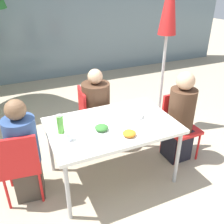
% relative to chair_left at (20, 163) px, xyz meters
% --- Properties ---
extents(ground_plane, '(24.00, 24.00, 0.00)m').
position_rel_chair_left_xyz_m(ground_plane, '(1.01, -0.05, -0.50)').
color(ground_plane, tan).
extents(building_facade, '(10.00, 0.20, 3.00)m').
position_rel_chair_left_xyz_m(building_facade, '(1.01, 3.85, 1.00)').
color(building_facade, slate).
rests_on(building_facade, ground).
extents(dining_table, '(1.40, 0.92, 0.74)m').
position_rel_chair_left_xyz_m(dining_table, '(1.01, -0.05, 0.18)').
color(dining_table, white).
rests_on(dining_table, ground).
extents(chair_left, '(0.45, 0.45, 0.86)m').
position_rel_chair_left_xyz_m(chair_left, '(0.00, 0.00, 0.00)').
color(chair_left, red).
rests_on(chair_left, ground).
extents(person_left, '(0.33, 0.33, 1.17)m').
position_rel_chair_left_xyz_m(person_left, '(0.06, 0.07, 0.05)').
color(person_left, '#473D33').
rests_on(person_left, ground).
extents(chair_right, '(0.40, 0.40, 0.86)m').
position_rel_chair_left_xyz_m(chair_right, '(2.01, 0.03, 0.00)').
color(chair_right, red).
rests_on(chair_right, ground).
extents(person_right, '(0.33, 0.33, 1.21)m').
position_rel_chair_left_xyz_m(person_right, '(1.96, -0.05, 0.08)').
color(person_right, black).
rests_on(person_right, ground).
extents(chair_far, '(0.44, 0.44, 0.86)m').
position_rel_chair_left_xyz_m(chair_far, '(1.01, 0.72, 0.00)').
color(chair_far, red).
rests_on(chair_far, ground).
extents(person_far, '(0.38, 0.38, 1.15)m').
position_rel_chair_left_xyz_m(person_far, '(1.09, 0.66, 0.03)').
color(person_far, black).
rests_on(person_far, ground).
extents(closed_umbrella, '(0.36, 0.36, 2.40)m').
position_rel_chair_left_xyz_m(closed_umbrella, '(2.22, 0.77, 1.22)').
color(closed_umbrella, '#333333').
rests_on(closed_umbrella, ground).
extents(plate_0, '(0.26, 0.26, 0.07)m').
position_rel_chair_left_xyz_m(plate_0, '(0.85, -0.14, 0.27)').
color(plate_0, white).
rests_on(plate_0, dining_table).
extents(plate_1, '(0.25, 0.25, 0.07)m').
position_rel_chair_left_xyz_m(plate_1, '(1.07, -0.35, 0.27)').
color(plate_1, white).
rests_on(plate_1, dining_table).
extents(bottle, '(0.07, 0.07, 0.21)m').
position_rel_chair_left_xyz_m(bottle, '(0.45, 0.01, 0.34)').
color(bottle, '#51A338').
rests_on(bottle, dining_table).
extents(drinking_cup, '(0.07, 0.07, 0.09)m').
position_rel_chair_left_xyz_m(drinking_cup, '(0.49, -0.16, 0.28)').
color(drinking_cup, silver).
rests_on(drinking_cup, dining_table).
extents(salad_bowl, '(0.15, 0.15, 0.05)m').
position_rel_chair_left_xyz_m(salad_bowl, '(1.34, -0.02, 0.26)').
color(salad_bowl, white).
rests_on(salad_bowl, dining_table).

